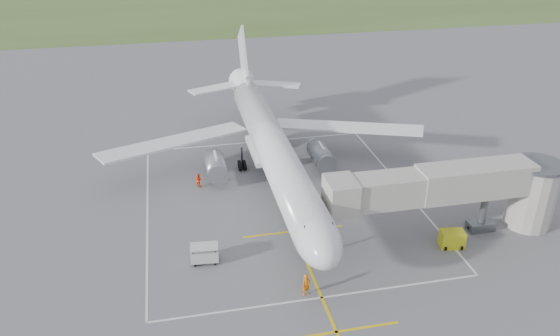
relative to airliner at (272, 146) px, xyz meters
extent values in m
plane|color=#58585A|center=(0.00, -0.75, -4.39)|extent=(700.00, 700.00, 0.00)
cube|color=gold|center=(0.00, -5.75, -4.38)|extent=(0.25, 60.00, 0.01)
cube|color=gold|center=(0.00, -24.75, -4.38)|extent=(10.00, 0.25, 0.01)
cube|color=gold|center=(0.00, -10.75, -4.38)|extent=(10.00, 0.25, 0.01)
cube|color=silver|center=(0.00, 11.25, -4.38)|extent=(28.00, 0.20, 0.01)
cube|color=silver|center=(0.00, -20.75, -4.38)|extent=(28.00, 0.20, 0.01)
cube|color=silver|center=(-14.00, -4.75, -4.38)|extent=(0.20, 32.00, 0.01)
cube|color=silver|center=(14.00, -4.75, -4.38)|extent=(0.20, 32.00, 0.01)
cylinder|color=silver|center=(0.00, -0.75, 0.11)|extent=(3.80, 36.00, 3.80)
ellipsoid|color=silver|center=(0.00, -18.75, 0.11)|extent=(3.80, 7.22, 3.80)
cube|color=black|center=(0.00, -19.65, 1.16)|extent=(2.40, 1.60, 0.99)
cone|color=silver|center=(0.00, 19.75, 0.51)|extent=(3.80, 6.00, 3.80)
cube|color=silver|center=(10.50, 5.25, -0.74)|extent=(17.93, 11.24, 1.23)
cube|color=silver|center=(-10.50, 5.25, -0.74)|extent=(17.93, 11.24, 1.23)
cube|color=silver|center=(0.00, 2.25, -1.44)|extent=(4.20, 8.00, 0.50)
cube|color=silver|center=(0.00, 20.45, 4.81)|extent=(0.30, 7.89, 8.65)
cube|color=silver|center=(0.00, 18.25, 1.81)|extent=(0.35, 5.00, 1.20)
cube|color=silver|center=(4.20, 19.45, 0.71)|extent=(7.85, 5.03, 0.20)
cube|color=silver|center=(-4.20, 19.45, 0.71)|extent=(7.85, 5.03, 0.20)
cylinder|color=gray|center=(6.20, 1.75, -2.49)|extent=(2.30, 4.20, 2.30)
cube|color=silver|center=(6.20, 1.45, -1.69)|extent=(0.25, 2.40, 1.20)
cylinder|color=gray|center=(-6.20, 1.75, -2.49)|extent=(2.30, 4.20, 2.30)
cube|color=silver|center=(-6.20, 1.45, -1.69)|extent=(0.25, 2.40, 1.20)
cylinder|color=black|center=(0.00, -15.25, -3.09)|extent=(0.18, 0.18, 2.60)
cylinder|color=black|center=(-0.11, -15.25, -3.99)|extent=(0.28, 0.80, 0.80)
cylinder|color=black|center=(0.11, -15.25, -3.99)|extent=(0.28, 0.80, 0.80)
cylinder|color=black|center=(2.90, 3.75, -2.99)|extent=(0.22, 0.22, 2.80)
cylinder|color=black|center=(2.62, 3.40, -3.91)|extent=(0.32, 0.96, 0.96)
cylinder|color=black|center=(3.18, 3.40, -3.91)|extent=(0.32, 0.96, 0.96)
cylinder|color=black|center=(2.62, 4.10, -3.91)|extent=(0.32, 0.96, 0.96)
cylinder|color=black|center=(3.18, 4.10, -3.91)|extent=(0.32, 0.96, 0.96)
cylinder|color=black|center=(-2.90, 3.75, -2.99)|extent=(0.22, 0.22, 2.80)
cylinder|color=black|center=(-3.18, 3.40, -3.91)|extent=(0.32, 0.96, 0.96)
cylinder|color=black|center=(-2.62, 3.40, -3.91)|extent=(0.32, 0.96, 0.96)
cylinder|color=black|center=(-3.18, 4.10, -3.91)|extent=(0.32, 0.96, 0.96)
cylinder|color=black|center=(-2.62, 4.10, -3.91)|extent=(0.32, 0.96, 0.96)
cube|color=#9D9A8E|center=(7.74, -14.25, 1.21)|extent=(11.09, 2.90, 2.80)
cube|color=#9D9A8E|center=(16.46, -14.25, 1.31)|extent=(11.09, 3.10, 3.00)
cube|color=#9D9A8E|center=(3.40, -14.25, 1.21)|extent=(2.60, 3.40, 3.00)
cylinder|color=#525559|center=(18.00, -14.25, -2.29)|extent=(0.70, 0.70, 4.20)
cube|color=#525559|center=(18.00, -14.25, -3.94)|extent=(2.60, 1.40, 0.90)
cylinder|color=#9D9A8E|center=(23.00, -14.25, -1.19)|extent=(4.40, 4.40, 6.40)
cylinder|color=#525559|center=(23.00, -14.25, 2.21)|extent=(5.00, 5.00, 0.30)
cylinder|color=black|center=(17.00, -14.25, -4.04)|extent=(0.70, 0.30, 0.70)
cylinder|color=black|center=(19.00, -14.25, -4.04)|extent=(0.70, 0.30, 0.70)
cube|color=gold|center=(13.84, -16.25, -3.58)|extent=(2.37, 1.74, 1.63)
cylinder|color=black|center=(13.00, -16.72, -4.15)|extent=(0.29, 0.51, 0.48)
cylinder|color=black|center=(14.49, -16.96, -4.15)|extent=(0.29, 0.51, 0.48)
cube|color=#BABABA|center=(-8.89, -13.89, -3.56)|extent=(2.56, 1.68, 1.07)
cube|color=#BABABA|center=(-8.89, -13.89, -2.73)|extent=(2.56, 1.68, 0.08)
cylinder|color=black|center=(-9.92, -14.38, -3.37)|extent=(0.08, 0.08, 1.27)
cylinder|color=black|center=(-7.97, -14.56, -3.37)|extent=(0.08, 0.08, 1.27)
cylinder|color=black|center=(-9.81, -13.21, -3.37)|extent=(0.08, 0.08, 1.27)
cylinder|color=black|center=(-7.87, -13.39, -3.37)|extent=(0.08, 0.08, 1.27)
cylinder|color=black|center=(-9.82, -14.34, -4.20)|extent=(0.21, 0.41, 0.39)
cylinder|color=black|center=(-8.07, -14.50, -4.20)|extent=(0.21, 0.41, 0.39)
cylinder|color=black|center=(-9.72, -13.27, -4.20)|extent=(0.21, 0.41, 0.39)
cylinder|color=black|center=(-7.97, -13.43, -4.20)|extent=(0.21, 0.41, 0.39)
imported|color=orange|center=(-1.16, -20.07, -3.41)|extent=(0.83, 0.68, 1.97)
imported|color=#FF3708|center=(-8.33, 0.43, -3.59)|extent=(0.99, 0.96, 1.61)
camera|label=1|loc=(-10.65, -54.28, 25.11)|focal=35.00mm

